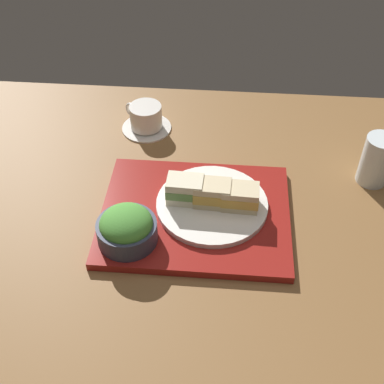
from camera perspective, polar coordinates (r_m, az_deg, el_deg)
name	(u,v)px	position (r cm, az deg, el deg)	size (l,w,h in cm)	color
ground_plane	(219,228)	(107.03, 3.04, -4.00)	(140.00, 100.00, 3.00)	brown
serving_tray	(194,214)	(106.15, 0.27, -2.52)	(38.85, 30.98, 1.83)	maroon
sandwich_plate	(211,204)	(106.14, 2.13, -1.39)	(23.18, 23.18, 1.23)	white
sandwich_near	(184,189)	(104.43, -0.90, 0.29)	(7.63, 5.45, 5.47)	#EFE5C1
sandwich_middle	(211,193)	(103.89, 2.18, -0.13)	(7.73, 5.56, 5.21)	beige
sandwich_far	(239,197)	(103.64, 5.28, -0.54)	(7.75, 5.45, 4.98)	beige
salad_bowl	(126,228)	(98.73, -7.43, -3.98)	(11.73, 11.73, 7.23)	#33384C
coffee_cup	(145,118)	(128.96, -5.28, 8.19)	(12.39, 12.39, 6.64)	silver
drinking_glass	(376,160)	(118.38, 19.82, 3.38)	(6.80, 6.80, 11.60)	silver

